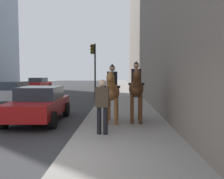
{
  "coord_description": "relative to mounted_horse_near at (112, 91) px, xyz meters",
  "views": [
    {
      "loc": [
        -5.21,
        -1.39,
        2.02
      ],
      "look_at": [
        4.0,
        -1.15,
        1.4
      ],
      "focal_mm": 39.72,
      "sensor_mm": 36.0,
      "label": 1
    }
  ],
  "objects": [
    {
      "name": "traffic_light_near_curb",
      "position": [
        8.99,
        1.58,
        1.43
      ],
      "size": [
        0.2,
        0.44,
        4.17
      ],
      "color": "black",
      "rests_on": "ground"
    },
    {
      "name": "car_near_lane",
      "position": [
        20.63,
        9.49,
        -0.6
      ],
      "size": [
        4.4,
        2.16,
        1.44
      ],
      "rotation": [
        0.0,
        0.0,
        -0.03
      ],
      "color": "maroon",
      "rests_on": "ground"
    },
    {
      "name": "car_mid_lane",
      "position": [
        7.06,
        6.77,
        -0.61
      ],
      "size": [
        3.88,
        1.93,
        1.44
      ],
      "rotation": [
        0.0,
        0.0,
        -0.02
      ],
      "color": "#B7BABF",
      "rests_on": "ground"
    },
    {
      "name": "mounted_horse_far",
      "position": [
        0.11,
        -0.92,
        0.09
      ],
      "size": [
        2.15,
        0.63,
        2.35
      ],
      "rotation": [
        0.0,
        0.0,
        3.1
      ],
      "color": "#4C2B16",
      "rests_on": "sidewalk_slab"
    },
    {
      "name": "sidewalk_slab",
      "position": [
        -4.16,
        -0.49,
        -1.29
      ],
      "size": [
        120.0,
        3.28,
        0.12
      ],
      "primitive_type": "cube",
      "color": "gray",
      "rests_on": "ground"
    },
    {
      "name": "pedestrian_greeting",
      "position": [
        -1.81,
        0.25,
        -0.25
      ],
      "size": [
        0.28,
        0.42,
        1.7
      ],
      "rotation": [
        0.0,
        0.0,
        -0.06
      ],
      "color": "black",
      "rests_on": "sidewalk_slab"
    },
    {
      "name": "mounted_horse_near",
      "position": [
        0.0,
        0.0,
        0.0
      ],
      "size": [
        2.15,
        0.62,
        2.24
      ],
      "rotation": [
        0.0,
        0.0,
        3.11
      ],
      "color": "brown",
      "rests_on": "sidewalk_slab"
    },
    {
      "name": "car_far_lane",
      "position": [
        0.74,
        3.05,
        -0.61
      ],
      "size": [
        4.23,
        2.08,
        1.44
      ],
      "rotation": [
        0.0,
        0.0,
        3.16
      ],
      "color": "maroon",
      "rests_on": "ground"
    }
  ]
}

